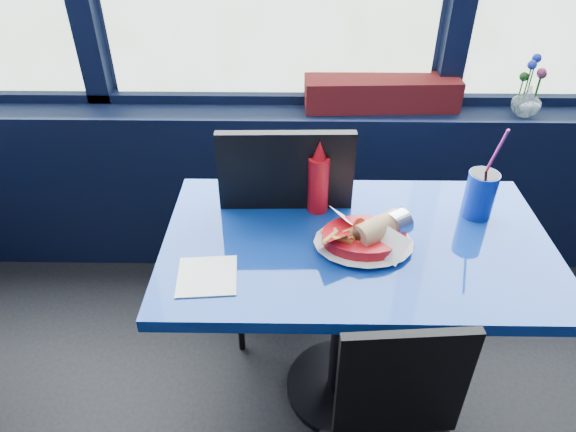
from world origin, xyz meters
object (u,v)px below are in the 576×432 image
Objects in this scene: chair_near_back at (287,221)px; food_basket at (366,236)px; ketchup_bottle at (318,181)px; planter_box at (381,93)px; flower_vase at (528,97)px; soda_cup at (480,193)px; near_table at (353,283)px.

food_basket is at bearing 123.91° from chair_near_back.
chair_near_back is 4.00× the size of ketchup_bottle.
chair_near_back is 1.53× the size of planter_box.
planter_box reaches higher than food_basket.
planter_box is 0.79m from ketchup_bottle.
ketchup_bottle reaches higher than planter_box.
ketchup_bottle is (-0.91, -0.66, -0.02)m from flower_vase.
planter_box is 2.04× the size of soda_cup.
planter_box is 2.59× the size of flower_vase.
soda_cup is (-0.39, -0.68, -0.05)m from flower_vase.
soda_cup reaches higher than near_table.
chair_near_back is at bearing 164.91° from soda_cup.
planter_box is at bearing 70.10° from food_basket.
ketchup_bottle is (-0.14, 0.19, 0.08)m from food_basket.
flower_vase is (1.01, 0.51, 0.29)m from chair_near_back.
food_basket is (0.24, -0.34, 0.20)m from chair_near_back.
ketchup_bottle reaches higher than food_basket.
ketchup_bottle is (0.10, -0.15, 0.27)m from chair_near_back.
soda_cup is (0.22, -0.75, -0.04)m from planter_box.
food_basket is at bearing -56.29° from near_table.
flower_vase reaches higher than food_basket.
soda_cup is (0.38, 0.17, 0.05)m from food_basket.
flower_vase is at bearing 35.95° from ketchup_bottle.
food_basket is at bearing -102.44° from planter_box.
planter_box is at bearing 67.61° from ketchup_bottle.
flower_vase reaches higher than planter_box.
ketchup_bottle is 0.52m from soda_cup.
ketchup_bottle is at bearing 116.00° from food_basket.
chair_near_back reaches higher than planter_box.
flower_vase is at bearing -8.98° from planter_box.
chair_near_back is 3.46× the size of food_basket.
flower_vase is at bearing -154.72° from chair_near_back.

